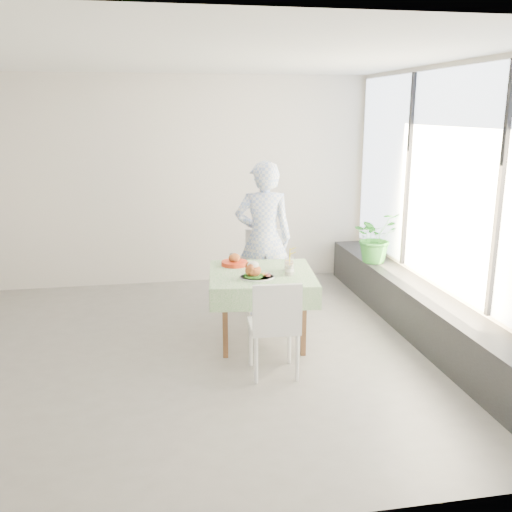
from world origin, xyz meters
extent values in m
plane|color=slate|center=(0.00, 0.00, 0.00)|extent=(6.00, 6.00, 0.00)
plane|color=white|center=(0.00, 0.00, 2.80)|extent=(6.00, 6.00, 0.00)
cube|color=silver|center=(0.00, 2.50, 1.40)|extent=(6.00, 0.02, 2.80)
cube|color=silver|center=(0.00, -2.50, 1.40)|extent=(6.00, 0.02, 2.80)
cube|color=silver|center=(3.00, 0.00, 1.40)|extent=(0.02, 5.00, 2.80)
cube|color=#D1E0F9|center=(2.97, 0.00, 1.65)|extent=(0.01, 4.80, 2.18)
cube|color=black|center=(2.80, 0.00, 0.25)|extent=(0.40, 4.80, 0.50)
cube|color=brown|center=(1.10, 0.19, 0.71)|extent=(1.00, 1.00, 0.04)
cube|color=white|center=(1.10, 0.19, 0.74)|extent=(1.15, 1.15, 0.01)
cube|color=white|center=(1.30, 0.99, 0.49)|extent=(0.52, 0.52, 0.04)
cube|color=white|center=(1.33, 1.19, 0.74)|extent=(0.46, 0.11, 0.46)
cube|color=white|center=(1.07, -0.57, 0.46)|extent=(0.45, 0.45, 0.04)
cube|color=white|center=(1.06, -0.76, 0.69)|extent=(0.43, 0.06, 0.43)
imported|color=#8CA5E0|center=(1.29, 1.03, 0.90)|extent=(0.70, 0.50, 1.80)
cylinder|color=white|center=(1.02, 0.00, 0.75)|extent=(0.34, 0.34, 0.02)
cylinder|color=#1A4D13|center=(0.98, 0.00, 0.77)|extent=(0.19, 0.19, 0.02)
ellipsoid|color=#9C5025|center=(0.98, 0.00, 0.82)|extent=(0.16, 0.14, 0.12)
ellipsoid|color=white|center=(0.98, 0.00, 0.88)|extent=(0.11, 0.11, 0.08)
cylinder|color=maroon|center=(1.12, -0.02, 0.78)|extent=(0.06, 0.06, 0.03)
cylinder|color=white|center=(1.39, 0.20, 0.81)|extent=(0.09, 0.09, 0.13)
cylinder|color=orange|center=(1.39, 0.20, 0.79)|extent=(0.08, 0.08, 0.10)
cylinder|color=white|center=(1.39, 0.20, 0.88)|extent=(0.10, 0.10, 0.01)
cylinder|color=yellow|center=(1.40, 0.20, 0.93)|extent=(0.01, 0.03, 0.18)
cylinder|color=white|center=(1.35, 0.05, 0.81)|extent=(0.09, 0.09, 0.13)
cylinder|color=beige|center=(1.35, 0.05, 0.79)|extent=(0.08, 0.08, 0.10)
cylinder|color=white|center=(1.35, 0.05, 0.88)|extent=(0.10, 0.10, 0.01)
cylinder|color=yellow|center=(1.36, 0.05, 0.92)|extent=(0.01, 0.03, 0.18)
cylinder|color=#B52B12|center=(0.87, 0.51, 0.76)|extent=(0.28, 0.28, 0.04)
cylinder|color=white|center=(0.87, 0.51, 0.78)|extent=(0.23, 0.23, 0.02)
ellipsoid|color=#9C5025|center=(0.87, 0.51, 0.82)|extent=(0.12, 0.12, 0.11)
imported|color=#2A7326|center=(2.74, 1.25, 0.82)|extent=(0.70, 0.66, 0.63)
camera|label=1|loc=(0.05, -5.26, 2.34)|focal=40.00mm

